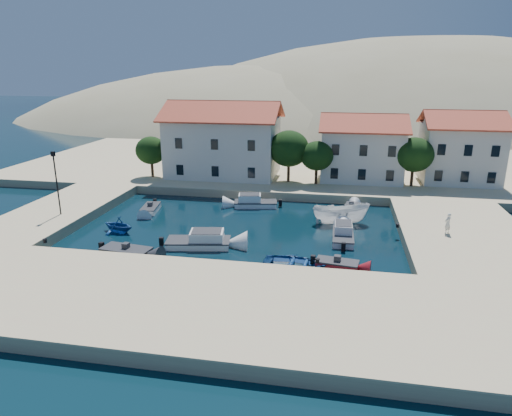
% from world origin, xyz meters
% --- Properties ---
extents(ground, '(400.00, 400.00, 0.00)m').
position_xyz_m(ground, '(0.00, 0.00, 0.00)').
color(ground, black).
rests_on(ground, ground).
extents(quay_south, '(52.00, 12.00, 1.00)m').
position_xyz_m(quay_south, '(0.00, -6.00, 0.50)').
color(quay_south, beige).
rests_on(quay_south, ground).
extents(quay_east, '(11.00, 20.00, 1.00)m').
position_xyz_m(quay_east, '(20.50, 10.00, 0.50)').
color(quay_east, beige).
rests_on(quay_east, ground).
extents(quay_west, '(8.00, 20.00, 1.00)m').
position_xyz_m(quay_west, '(-19.00, 10.00, 0.50)').
color(quay_west, beige).
rests_on(quay_west, ground).
extents(quay_north, '(80.00, 36.00, 1.00)m').
position_xyz_m(quay_north, '(2.00, 38.00, 0.50)').
color(quay_north, beige).
rests_on(quay_north, ground).
extents(hills, '(254.00, 176.00, 99.00)m').
position_xyz_m(hills, '(20.64, 123.62, -23.40)').
color(hills, '#998E68').
rests_on(hills, ground).
extents(building_left, '(14.70, 9.45, 9.70)m').
position_xyz_m(building_left, '(-6.00, 28.00, 5.94)').
color(building_left, silver).
rests_on(building_left, quay_north).
extents(building_mid, '(10.50, 8.40, 8.30)m').
position_xyz_m(building_mid, '(12.00, 29.00, 5.22)').
color(building_mid, silver).
rests_on(building_mid, quay_north).
extents(building_right, '(9.45, 8.40, 8.80)m').
position_xyz_m(building_right, '(24.00, 30.00, 5.47)').
color(building_right, silver).
rests_on(building_right, quay_north).
extents(trees, '(37.30, 5.30, 6.45)m').
position_xyz_m(trees, '(4.51, 25.46, 4.84)').
color(trees, '#382314').
rests_on(trees, quay_north).
extents(lamppost, '(0.35, 0.25, 6.22)m').
position_xyz_m(lamppost, '(-17.50, 8.00, 4.75)').
color(lamppost, black).
rests_on(lamppost, quay_west).
extents(bollards, '(29.36, 9.56, 0.30)m').
position_xyz_m(bollards, '(2.80, 3.87, 1.15)').
color(bollards, black).
rests_on(bollards, ground).
extents(motorboat_grey_sw, '(4.33, 2.40, 1.25)m').
position_xyz_m(motorboat_grey_sw, '(-7.67, 1.79, 0.29)').
color(motorboat_grey_sw, '#323237').
rests_on(motorboat_grey_sw, ground).
extents(cabin_cruiser_south, '(5.78, 3.23, 1.60)m').
position_xyz_m(cabin_cruiser_south, '(-2.40, 4.70, 0.48)').
color(cabin_cruiser_south, white).
rests_on(cabin_cruiser_south, ground).
extents(rowboat_south, '(5.15, 3.89, 1.01)m').
position_xyz_m(rowboat_south, '(6.26, 1.84, 0.00)').
color(rowboat_south, '#19488D').
rests_on(rowboat_south, ground).
extents(motorboat_red_se, '(3.40, 1.90, 1.25)m').
position_xyz_m(motorboat_red_se, '(9.46, 2.30, 0.30)').
color(motorboat_red_se, maroon).
rests_on(motorboat_red_se, ground).
extents(cabin_cruiser_east, '(1.89, 4.56, 1.60)m').
position_xyz_m(cabin_cruiser_east, '(9.89, 8.46, 0.48)').
color(cabin_cruiser_east, white).
rests_on(cabin_cruiser_east, ground).
extents(boat_east, '(6.01, 3.34, 2.19)m').
position_xyz_m(boat_east, '(9.66, 13.11, 0.00)').
color(boat_east, white).
rests_on(boat_east, ground).
extents(motorboat_white_ne, '(1.90, 3.23, 1.25)m').
position_xyz_m(motorboat_white_ne, '(10.76, 17.53, 0.30)').
color(motorboat_white_ne, white).
rests_on(motorboat_white_ne, ground).
extents(rowboat_west, '(3.84, 3.53, 1.69)m').
position_xyz_m(rowboat_west, '(-10.89, 6.87, 0.00)').
color(rowboat_west, '#19488D').
rests_on(rowboat_west, ground).
extents(motorboat_white_west, '(2.10, 3.72, 1.25)m').
position_xyz_m(motorboat_white_west, '(-10.48, 13.44, 0.30)').
color(motorboat_white_west, white).
rests_on(motorboat_white_west, ground).
extents(cabin_cruiser_north, '(4.98, 2.79, 1.60)m').
position_xyz_m(cabin_cruiser_north, '(0.31, 17.23, 0.48)').
color(cabin_cruiser_north, white).
rests_on(cabin_cruiser_north, ground).
extents(pedestrian, '(0.80, 0.77, 1.84)m').
position_xyz_m(pedestrian, '(18.73, 9.17, 1.92)').
color(pedestrian, white).
rests_on(pedestrian, quay_east).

